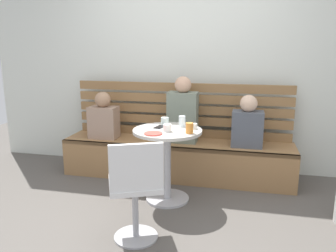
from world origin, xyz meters
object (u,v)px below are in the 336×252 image
cafe_table (167,151)px  cup_tumbler_orange (190,128)px  booth_bench (177,159)px  person_child_middle (104,118)px  cup_espresso_small (194,126)px  plate_small (153,133)px  phone_on_table (160,127)px  person_adult (183,113)px  cup_ceramic_white (167,128)px  white_chair (136,188)px  cup_glass_short (165,121)px  cup_water_clear (182,121)px  person_child_left (248,124)px

cafe_table → cup_tumbler_orange: bearing=-22.5°
booth_bench → person_child_middle: 1.01m
cup_espresso_small → plate_small: cup_espresso_small is taller
person_child_middle → phone_on_table: (0.84, -0.54, 0.06)m
person_adult → cup_tumbler_orange: 0.78m
cup_tumbler_orange → phone_on_table: 0.38m
cup_ceramic_white → plate_small: size_ratio=0.47×
cafe_table → plate_small: (-0.09, -0.20, 0.23)m
person_adult → cup_ceramic_white: 0.73m
booth_bench → white_chair: (-0.03, -1.45, 0.24)m
plate_small → phone_on_table: (-0.01, 0.28, -0.00)m
person_adult → plate_small: size_ratio=4.50×
cup_glass_short → phone_on_table: 0.12m
cup_tumbler_orange → plate_small: bearing=-161.8°
cup_espresso_small → plate_small: (-0.34, -0.29, -0.02)m
person_child_middle → cup_water_clear: person_child_middle is taller
plate_small → white_chair: bearing=-88.0°
white_chair → cup_glass_short: bearing=90.2°
cup_espresso_small → cup_tumbler_orange: 0.18m
cafe_table → person_child_middle: size_ratio=1.31×
cup_water_clear → phone_on_table: cup_water_clear is taller
cup_water_clear → person_child_middle: bearing=156.7°
white_chair → cup_glass_short: 1.04m
cup_ceramic_white → cup_tumbler_orange: size_ratio=0.80×
cafe_table → person_child_left: (0.77, 0.62, 0.17)m
booth_bench → cafe_table: size_ratio=3.65×
person_child_left → person_child_middle: 1.70m
plate_small → cup_espresso_small: bearing=39.9°
cup_tumbler_orange → phone_on_table: bearing=153.0°
cup_glass_short → plate_small: size_ratio=0.47×
cafe_table → cup_water_clear: cup_water_clear is taller
person_adult → plate_small: (-0.12, -0.86, -0.04)m
cup_tumbler_orange → cup_glass_short: bearing=137.2°
cup_tumbler_orange → cup_espresso_small: bearing=83.9°
white_chair → person_child_middle: person_child_middle is taller
cup_ceramic_white → cup_tumbler_orange: (0.22, -0.03, 0.02)m
cup_espresso_small → phone_on_table: cup_espresso_small is taller
cup_espresso_small → cup_ceramic_white: cup_ceramic_white is taller
cup_glass_short → cup_tumbler_orange: bearing=-42.8°
cup_glass_short → booth_bench: bearing=85.7°
white_chair → person_child_middle: (-0.87, 1.42, 0.22)m
cup_water_clear → booth_bench: bearing=107.4°
cup_ceramic_white → plate_small: 0.17m
person_adult → cup_tumbler_orange: (0.20, -0.75, 0.01)m
cup_ceramic_white → plate_small: bearing=-128.1°
person_child_left → person_child_middle: size_ratio=1.03×
white_chair → cup_tumbler_orange: white_chair is taller
white_chair → cup_ceramic_white: bearing=83.7°
person_child_middle → phone_on_table: 1.00m
cup_ceramic_white → cup_glass_short: size_ratio=1.00×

